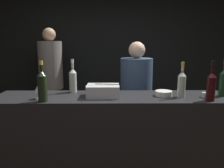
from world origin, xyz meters
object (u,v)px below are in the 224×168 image
bowl_white (164,93)px  wine_glass (38,88)px  red_wine_bottle_burgundy (223,81)px  red_wine_bottle_black_foil (211,85)px  person_in_hoodie (51,78)px  ice_bin_with_bottles (103,90)px  rose_wine_bottle (182,83)px  candle_votive (205,95)px  white_wine_bottle (73,79)px  champagne_bottle (42,85)px  person_blond_tee (136,98)px

bowl_white → wine_glass: wine_glass is taller
red_wine_bottle_burgundy → red_wine_bottle_black_foil: red_wine_bottle_black_foil is taller
red_wine_bottle_black_foil → person_in_hoodie: size_ratio=0.20×
ice_bin_with_bottles → rose_wine_bottle: bearing=-1.8°
wine_glass → bowl_white: bearing=5.0°
candle_votive → person_in_hoodie: 2.44m
candle_votive → white_wine_bottle: white_wine_bottle is taller
white_wine_bottle → person_in_hoodie: bearing=114.5°
red_wine_bottle_burgundy → person_in_hoodie: person_in_hoodie is taller
rose_wine_bottle → champagne_bottle: bearing=-173.2°
white_wine_bottle → person_in_hoodie: size_ratio=0.20×
bowl_white → champagne_bottle: champagne_bottle is taller
rose_wine_bottle → bowl_white: bearing=164.0°
red_wine_bottle_burgundy → white_wine_bottle: (-1.55, 0.19, -0.01)m
red_wine_bottle_black_foil → wine_glass: bearing=177.0°
red_wine_bottle_burgundy → red_wine_bottle_black_foil: bearing=-138.1°
red_wine_bottle_burgundy → red_wine_bottle_black_foil: 0.28m
white_wine_bottle → bowl_white: bearing=-10.9°
candle_votive → rose_wine_bottle: (-0.24, 0.01, 0.12)m
rose_wine_bottle → red_wine_bottle_black_foil: 0.27m
white_wine_bottle → champagne_bottle: 0.44m
person_in_hoodie → person_blond_tee: bearing=155.7°
red_wine_bottle_black_foil → ice_bin_with_bottles: bearing=170.3°
wine_glass → rose_wine_bottle: rose_wine_bottle is taller
bowl_white → white_wine_bottle: white_wine_bottle is taller
wine_glass → red_wine_bottle_black_foil: bearing=-3.0°
person_in_hoodie → person_blond_tee: person_in_hoodie is taller
rose_wine_bottle → red_wine_bottle_black_foil: bearing=-33.0°
bowl_white → red_wine_bottle_black_foil: bearing=-26.4°
ice_bin_with_bottles → rose_wine_bottle: 0.78m
bowl_white → champagne_bottle: size_ratio=0.45×
ice_bin_with_bottles → candle_votive: 1.01m
ice_bin_with_bottles → champagne_bottle: champagne_bottle is taller
bowl_white → white_wine_bottle: size_ratio=0.47×
rose_wine_bottle → white_wine_bottle: 1.13m
ice_bin_with_bottles → person_in_hoodie: size_ratio=0.18×
bowl_white → red_wine_bottle_burgundy: (0.60, -0.00, 0.12)m
red_wine_bottle_burgundy → person_in_hoodie: 2.58m
red_wine_bottle_black_foil → bowl_white: bearing=153.6°
ice_bin_with_bottles → bowl_white: ice_bin_with_bottles is taller
ice_bin_with_bottles → person_in_hoodie: 1.73m
bowl_white → ice_bin_with_bottles: bearing=-178.0°
bowl_white → champagne_bottle: (-1.16, -0.20, 0.13)m
ice_bin_with_bottles → rose_wine_bottle: (0.78, -0.02, 0.07)m
ice_bin_with_bottles → white_wine_bottle: size_ratio=0.92×
red_wine_bottle_burgundy → person_blond_tee: (-0.80, 0.65, -0.34)m
bowl_white → person_in_hoodie: bearing=136.5°
red_wine_bottle_burgundy → white_wine_bottle: size_ratio=1.02×
ice_bin_with_bottles → bowl_white: (0.61, 0.02, -0.04)m
rose_wine_bottle → champagne_bottle: (-1.32, -0.16, 0.01)m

